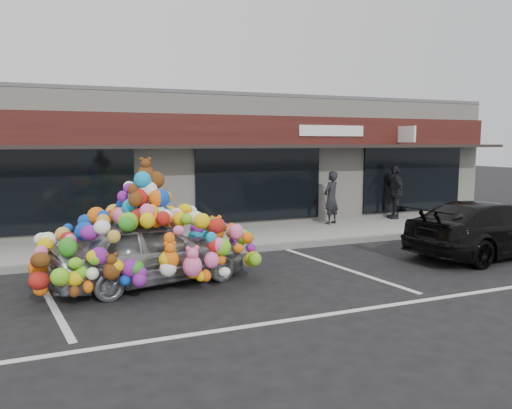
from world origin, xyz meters
name	(u,v)px	position (x,y,z in m)	size (l,w,h in m)	color
ground	(226,284)	(0.00, 0.00, 0.00)	(90.00, 90.00, 0.00)	black
shop_building	(147,160)	(0.00, 8.44, 2.16)	(24.00, 7.20, 4.31)	beige
sidewalk	(178,243)	(0.00, 4.00, 0.07)	(26.00, 3.00, 0.15)	#979892
kerb	(192,254)	(0.00, 2.50, 0.07)	(26.00, 0.18, 0.16)	slate
parking_stripe_left	(50,300)	(-3.20, 0.20, 0.00)	(0.12, 4.40, 0.01)	silver
parking_stripe_mid	(343,268)	(2.80, 0.20, 0.00)	(0.12, 4.40, 0.01)	silver
lane_line	(381,307)	(2.00, -2.30, 0.00)	(14.00, 0.12, 0.01)	silver
toy_car	(150,243)	(-1.36, 0.60, 0.80)	(2.79, 4.35, 2.37)	silver
black_sedan	(489,228)	(6.79, -0.06, 0.68)	(4.66, 1.89, 1.35)	black
pedestrian_a	(331,198)	(5.22, 4.81, 1.00)	(0.62, 0.41, 1.70)	black
pedestrian_c	(395,192)	(7.86, 5.00, 1.07)	(0.45, 1.08, 1.84)	black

